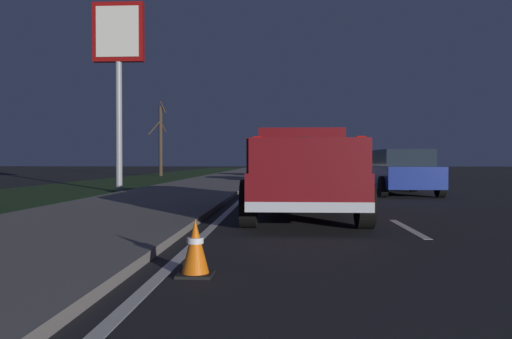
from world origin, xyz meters
TOP-DOWN VIEW (x-y plane):
  - ground at (27.00, 0.00)m, footprint 144.00×144.00m
  - sidewalk_shoulder at (27.00, 5.70)m, footprint 108.00×4.00m
  - grass_verge at (27.00, 10.70)m, footprint 108.00×6.00m
  - lane_markings at (28.52, 2.55)m, footprint 108.00×3.54m
  - pickup_truck at (10.28, 1.75)m, footprint 5.42×2.28m
  - sedan_red at (34.07, 1.84)m, footprint 4.42×2.06m
  - sedan_white at (25.73, 1.56)m, footprint 4.45×2.11m
  - sedan_blue at (17.18, -1.90)m, footprint 4.44×2.09m
  - sedan_black at (32.96, -1.88)m, footprint 4.42×2.05m
  - gas_price_sign at (17.98, 8.26)m, footprint 0.27×1.90m
  - bare_tree_far at (36.82, 11.40)m, footprint 1.56×1.27m
  - traffic_cone_near at (4.84, 3.05)m, footprint 0.36×0.36m

SIDE VIEW (x-z plane):
  - ground at x=27.00m, z-range 0.00..0.00m
  - grass_verge at x=27.00m, z-range 0.00..0.01m
  - lane_markings at x=28.52m, z-range 0.00..0.01m
  - sidewalk_shoulder at x=27.00m, z-range 0.00..0.12m
  - traffic_cone_near at x=4.84m, z-range -0.01..0.57m
  - sedan_red at x=34.07m, z-range 0.01..1.55m
  - sedan_white at x=25.73m, z-range 0.01..1.55m
  - sedan_blue at x=17.18m, z-range 0.01..1.55m
  - sedan_black at x=32.96m, z-range 0.01..1.55m
  - pickup_truck at x=10.28m, z-range 0.05..1.92m
  - bare_tree_far at x=36.82m, z-range -0.08..5.59m
  - gas_price_sign at x=17.98m, z-range 1.78..8.82m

